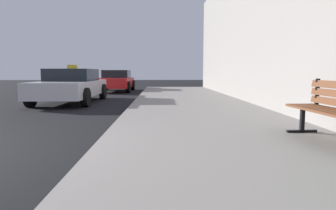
% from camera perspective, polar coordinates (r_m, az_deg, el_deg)
% --- Properties ---
extents(sidewalk, '(4.00, 32.00, 0.15)m').
position_cam_1_polar(sidewalk, '(4.19, 13.60, -8.50)').
color(sidewalk, gray).
rests_on(sidewalk, ground_plane).
extents(bench, '(0.57, 1.62, 0.89)m').
position_cam_1_polar(bench, '(4.73, 29.96, -0.27)').
color(bench, brown).
rests_on(bench, sidewalk).
extents(car_silver, '(2.02, 4.56, 1.43)m').
position_cam_1_polar(car_silver, '(11.61, -18.40, 3.67)').
color(car_silver, '#B7B7BF').
rests_on(car_silver, ground_plane).
extents(car_red, '(1.92, 4.38, 1.27)m').
position_cam_1_polar(car_red, '(17.81, -10.07, 4.74)').
color(car_red, red).
rests_on(car_red, ground_plane).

